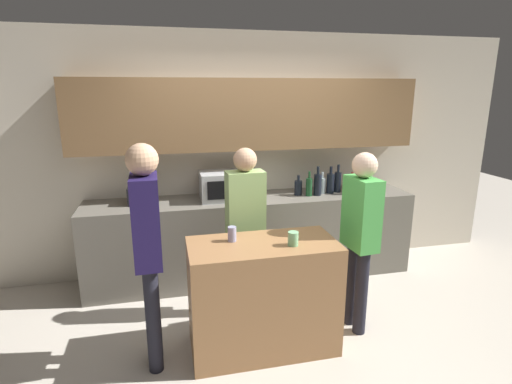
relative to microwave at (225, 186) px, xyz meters
The scene contains 20 objects.
ground_plane 1.80m from the microwave, 77.61° to the right, with size 14.00×14.00×0.00m, color beige.
back_wall 0.61m from the microwave, 39.74° to the left, with size 6.40×0.40×2.70m.
back_counter 0.69m from the microwave, ahead, with size 3.60×0.62×0.93m.
kitchen_island 1.45m from the microwave, 85.36° to the right, with size 1.18×0.57×0.92m.
microwave is the anchor object (origin of this frame).
toaster 0.88m from the microwave, behind, with size 0.26×0.16×0.18m.
potted_plant 1.71m from the microwave, ahead, with size 0.14×0.14×0.39m.
bottle_0 0.83m from the microwave, ahead, with size 0.09×0.09×0.23m.
bottle_1 0.94m from the microwave, ahead, with size 0.07×0.07×0.28m.
bottle_2 1.04m from the microwave, ahead, with size 0.09×0.09×0.33m.
bottle_3 1.12m from the microwave, ahead, with size 0.09×0.09×0.25m.
bottle_4 1.22m from the microwave, ahead, with size 0.09×0.09×0.31m.
bottle_5 1.32m from the microwave, ahead, with size 0.08×0.08×0.32m.
bottle_6 1.44m from the microwave, ahead, with size 0.08×0.08×0.25m.
bottle_7 1.54m from the microwave, ahead, with size 0.08×0.08×0.28m.
cup_0 1.44m from the microwave, 77.14° to the right, with size 0.08×0.08×0.11m.
cup_1 1.21m from the microwave, 95.89° to the right, with size 0.07×0.07×0.12m.
person_left 0.77m from the microwave, 84.26° to the right, with size 0.35×0.21×1.60m.
person_center 1.57m from the microwave, 51.51° to the right, with size 0.22×0.36×1.60m.
person_right 1.53m from the microwave, 120.01° to the right, with size 0.23×0.34×1.74m.
Camera 1 is at (-0.91, -2.73, 2.10)m, focal length 28.00 mm.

